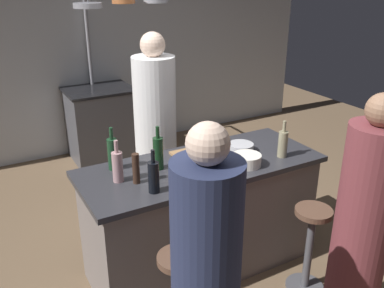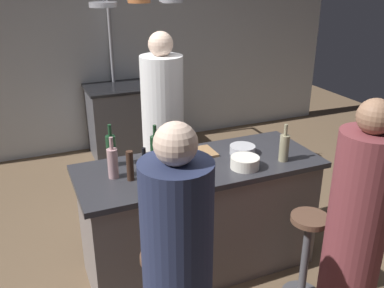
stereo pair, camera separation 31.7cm
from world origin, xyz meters
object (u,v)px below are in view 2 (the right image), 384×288
Objects in this scene: stove_range at (121,121)px; mixing_bowl_steel at (242,150)px; cutting_board at (194,154)px; wine_bottle_dark at (145,174)px; wine_bottle_white at (284,147)px; wine_glass_near_right_guest at (177,157)px; bar_stool_right at (306,254)px; mixing_bowl_wooden at (179,176)px; wine_glass_near_left_guest at (193,158)px; wine_bottle_red at (155,151)px; guest_left at (178,288)px; mixing_bowl_ceramic at (245,162)px; chef at (163,138)px; wine_bottle_green at (111,150)px; guest_right at (354,240)px; pepper_mill at (130,166)px; wine_bottle_rose at (113,162)px.

mixing_bowl_steel is (0.38, -2.40, 0.49)m from stove_range.
cutting_board is 1.10× the size of wine_bottle_dark.
wine_glass_near_right_guest is at bearing 169.87° from wine_bottle_white.
mixing_bowl_wooden reaches higher than bar_stool_right.
wine_bottle_red is at bearing 140.59° from wine_glass_near_left_guest.
wine_bottle_white is (1.15, 0.81, 0.25)m from guest_left.
mixing_bowl_steel is 0.67m from mixing_bowl_wooden.
bar_stool_right is at bearing -39.42° from wine_bottle_red.
mixing_bowl_ceramic is (0.83, 0.81, 0.19)m from guest_left.
bar_stool_right is 0.77m from wine_bottle_white.
chef reaches higher than guest_left.
wine_bottle_green is at bearing 129.37° from mixing_bowl_wooden.
mixing_bowl_ceramic is at bearing -24.29° from wine_bottle_red.
guest_left is (-0.56, -1.81, -0.06)m from chef.
wine_glass_near_left_guest is (-0.64, 0.91, 0.26)m from guest_right.
bar_stool_right is at bearing -21.48° from wine_bottle_dark.
wine_bottle_red is 0.30m from mixing_bowl_wooden.
wine_glass_near_right_guest is (0.37, 0.95, 0.25)m from guest_left.
stove_range is at bearing 84.71° from mixing_bowl_wooden.
pepper_mill is 1.15× the size of mixing_bowl_wooden.
mixing_bowl_steel is (0.94, 1.04, 0.18)m from guest_left.
chef is 0.87m from mixing_bowl_steel.
cutting_board reaches higher than stove_range.
guest_right is at bearing -66.45° from cutting_board.
wine_bottle_rose is at bearing 120.11° from wine_bottle_dark.
bar_stool_right is 1.48m from wine_bottle_rose.
wine_bottle_red reaches higher than wine_bottle_white.
wine_glass_near_right_guest reaches higher than mixing_bowl_wooden.
wine_bottle_red is at bearing 29.91° from pepper_mill.
mixing_bowl_steel is (1.01, 0.01, -0.08)m from wine_bottle_rose.
wine_bottle_rose reaches higher than mixing_bowl_steel.
chef is 1.59m from bar_stool_right.
wine_bottle_green is at bearing 146.66° from wine_glass_near_left_guest.
guest_left is at bearing -116.91° from cutting_board.
guest_left is at bearing -111.75° from mixing_bowl_wooden.
chef reaches higher than guest_right.
chef reaches higher than cutting_board.
wine_bottle_rose reaches higher than wine_bottle_white.
pepper_mill is 0.74× the size of wine_bottle_white.
guest_left is 1.41m from mixing_bowl_steel.
mixing_bowl_wooden is at bearing -145.73° from wine_glass_near_left_guest.
chef reaches higher than stove_range.
guest_left is 5.09× the size of wine_bottle_red.
wine_bottle_dark reaches higher than wine_glass_near_left_guest.
wine_bottle_white is at bearing 1.66° from wine_bottle_dark.
guest_right is 10.99× the size of wine_glass_near_left_guest.
guest_right reaches higher than pepper_mill.
guest_right is 7.64× the size of pepper_mill.
wine_bottle_green is (-0.28, 0.15, -0.00)m from wine_bottle_red.
wine_bottle_dark is (-0.48, -1.03, 0.20)m from chef.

